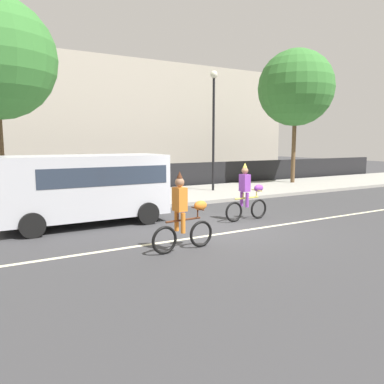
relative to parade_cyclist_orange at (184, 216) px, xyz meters
The scene contains 10 objects.
ground_plane 2.69m from the parade_cyclist_orange, 32.93° to the left, with size 80.00×80.00×0.00m, color #38383A.
road_centre_line 2.47m from the parade_cyclist_orange, 22.51° to the left, with size 36.00×0.14×0.01m, color beige.
sidewalk_curb 8.21m from the parade_cyclist_orange, 74.80° to the left, with size 60.00×5.00×0.15m, color #9E9B93.
fence_line 11.00m from the parade_cyclist_orange, 78.77° to the left, with size 40.00×0.08×1.40m, color black.
building_backdrop 19.90m from the parade_cyclist_orange, 80.48° to the left, with size 28.00×8.00×7.88m, color #B2A899.
parade_cyclist_orange is the anchor object (origin of this frame).
parade_cyclist_purple 4.02m from the parade_cyclist_orange, 29.81° to the left, with size 1.72×0.50×1.92m.
parked_van_silver 4.29m from the parade_cyclist_orange, 106.69° to the left, with size 5.00×2.22×2.18m.
street_lamp_post 10.57m from the parade_cyclist_orange, 52.81° to the left, with size 0.36×0.36×5.86m.
street_tree_near_lamp 15.85m from the parade_cyclist_orange, 35.42° to the left, with size 4.42×4.42×7.77m.
Camera 1 is at (-6.35, -9.06, 2.61)m, focal length 35.00 mm.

